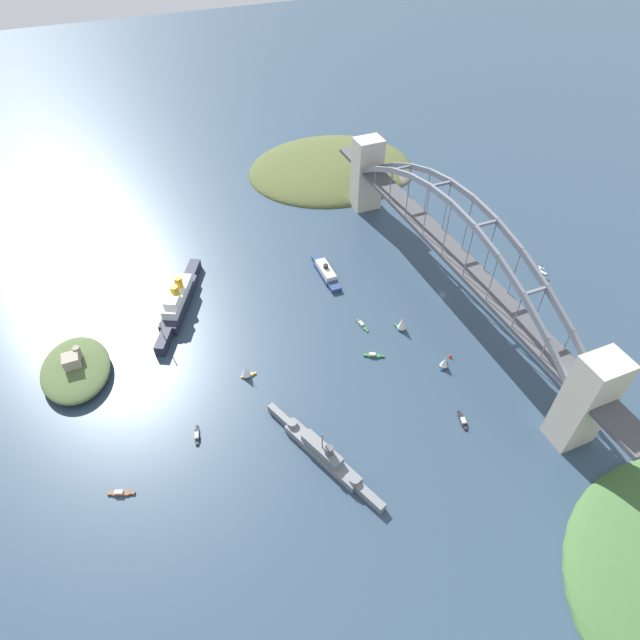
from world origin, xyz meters
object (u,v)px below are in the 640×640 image
small_boat_7 (246,371)px  ocean_liner (179,300)px  small_boat_5 (120,493)px  small_boat_6 (463,421)px  harbor_arch_bridge (451,256)px  fort_island_mid_harbor (76,369)px  channel_marker_buoy (450,356)px  small_boat_1 (402,323)px  small_boat_3 (373,355)px  naval_cruiser (323,453)px  small_boat_2 (197,435)px  harbor_ferry_steamer (326,272)px  seaplane_taxiing_near_bridge (538,271)px  small_boat_4 (444,363)px  small_boat_0 (362,325)px

small_boat_7 → ocean_liner: bearing=17.8°
small_boat_5 → small_boat_6: 157.99m
harbor_arch_bridge → small_boat_5: bearing=106.6°
fort_island_mid_harbor → small_boat_5: bearing=-170.9°
channel_marker_buoy → small_boat_1: bearing=25.9°
small_boat_3 → naval_cruiser: bearing=133.6°
small_boat_2 → small_boat_3: (13.55, -98.70, -0.01)m
harbor_ferry_steamer → seaplane_taxiing_near_bridge: (-49.51, -125.08, -0.42)m
small_boat_1 → small_boat_4: bearing=-168.3°
fort_island_mid_harbor → small_boat_3: fort_island_mid_harbor is taller
harbor_ferry_steamer → small_boat_7: 92.46m
small_boat_0 → small_boat_2: (-37.05, 103.12, 0.13)m
harbor_arch_bridge → seaplane_taxiing_near_bridge: bearing=-95.0°
harbor_arch_bridge → ocean_liner: bearing=71.8°
harbor_ferry_steamer → small_boat_5: harbor_ferry_steamer is taller
small_boat_2 → small_boat_3: size_ratio=1.05×
fort_island_mid_harbor → seaplane_taxiing_near_bridge: 276.95m
ocean_liner → fort_island_mid_harbor: size_ratio=1.51×
naval_cruiser → channel_marker_buoy: bearing=-70.9°
small_boat_0 → small_boat_7: 72.19m
small_boat_2 → small_boat_3: 99.63m
ocean_liner → small_boat_0: ocean_liner is taller
small_boat_6 → naval_cruiser: bearing=83.7°
small_boat_3 → small_boat_4: size_ratio=1.39×
small_boat_1 → small_boat_2: 125.33m
fort_island_mid_harbor → small_boat_1: bearing=-101.6°
ocean_liner → small_boat_6: size_ratio=6.66×
small_boat_3 → small_boat_4: bearing=-124.1°
naval_cruiser → small_boat_6: (-7.62, -69.26, -2.50)m
harbor_arch_bridge → small_boat_4: size_ratio=37.74×
harbor_ferry_steamer → small_boat_3: harbor_ferry_steamer is taller
harbor_arch_bridge → small_boat_2: (-42.77, 160.18, -28.30)m
ocean_liner → small_boat_0: (-55.00, -92.44, -4.69)m
ocean_liner → harbor_ferry_steamer: size_ratio=1.96×
ocean_liner → channel_marker_buoy: (-94.84, -125.83, -4.25)m
small_boat_4 → small_boat_5: 166.35m
small_boat_0 → small_boat_5: size_ratio=1.02×
small_boat_3 → small_boat_0: bearing=-10.6°
small_boat_2 → channel_marker_buoy: channel_marker_buoy is taller
naval_cruiser → small_boat_0: naval_cruiser is taller
harbor_arch_bridge → fort_island_mid_harbor: size_ratio=5.83×
seaplane_taxiing_near_bridge → small_boat_2: size_ratio=1.06×
small_boat_0 → channel_marker_buoy: bearing=-140.0°
naval_cruiser → channel_marker_buoy: naval_cruiser is taller
channel_marker_buoy → small_boat_6: bearing=155.6°
fort_island_mid_harbor → seaplane_taxiing_near_bridge: (-24.16, -275.89, -1.89)m
small_boat_0 → small_boat_5: small_boat_5 is taller
small_boat_3 → small_boat_6: small_boat_6 is taller
small_boat_3 → small_boat_5: small_boat_3 is taller
ocean_liner → harbor_arch_bridge: bearing=-108.2°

